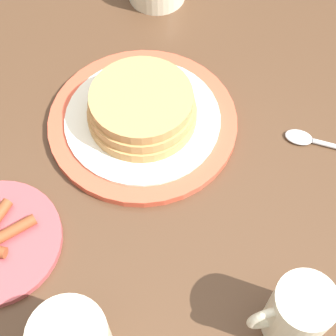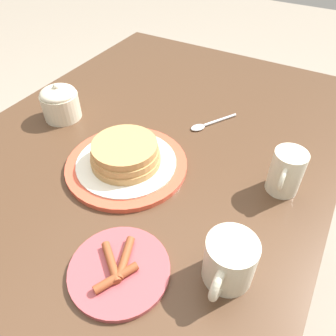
# 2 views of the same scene
# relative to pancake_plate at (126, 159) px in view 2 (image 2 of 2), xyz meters

# --- Properties ---
(ground_plane) EXTENTS (8.00, 8.00, 0.00)m
(ground_plane) POSITION_rel_pancake_plate_xyz_m (0.01, -0.00, -0.76)
(ground_plane) COLOR gray
(dining_table) EXTENTS (1.36, 0.84, 0.74)m
(dining_table) POSITION_rel_pancake_plate_xyz_m (0.01, -0.00, -0.14)
(dining_table) COLOR #4C3321
(dining_table) RESTS_ON ground_plane
(pancake_plate) EXTENTS (0.27, 0.27, 0.07)m
(pancake_plate) POSITION_rel_pancake_plate_xyz_m (0.00, 0.00, 0.00)
(pancake_plate) COLOR #DB5138
(pancake_plate) RESTS_ON dining_table
(side_plate_bacon) EXTENTS (0.17, 0.17, 0.02)m
(side_plate_bacon) POSITION_rel_pancake_plate_xyz_m (0.22, 0.13, -0.02)
(side_plate_bacon) COLOR #B2474C
(side_plate_bacon) RESTS_ON dining_table
(coffee_mug) EXTENTS (0.11, 0.08, 0.09)m
(coffee_mug) POSITION_rel_pancake_plate_xyz_m (0.14, 0.29, 0.02)
(coffee_mug) COLOR beige
(coffee_mug) RESTS_ON dining_table
(creamer_pitcher) EXTENTS (0.11, 0.06, 0.10)m
(creamer_pitcher) POSITION_rel_pancake_plate_xyz_m (-0.10, 0.31, 0.03)
(creamer_pitcher) COLOR beige
(creamer_pitcher) RESTS_ON dining_table
(sugar_bowl) EXTENTS (0.09, 0.09, 0.10)m
(sugar_bowl) POSITION_rel_pancake_plate_xyz_m (-0.08, -0.26, 0.02)
(sugar_bowl) COLOR beige
(sugar_bowl) RESTS_ON dining_table
(spoon) EXTENTS (0.13, 0.09, 0.01)m
(spoon) POSITION_rel_pancake_plate_xyz_m (-0.23, 0.09, -0.02)
(spoon) COLOR silver
(spoon) RESTS_ON dining_table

